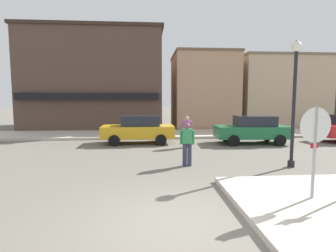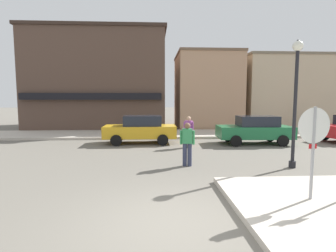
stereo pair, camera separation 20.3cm
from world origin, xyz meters
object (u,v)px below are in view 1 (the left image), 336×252
(stop_sign, at_px, (315,140))
(parked_car_nearest, at_px, (139,129))
(lamp_post, at_px, (295,85))
(pedestrian_crossing_near, at_px, (187,143))
(pedestrian_crossing_far, at_px, (187,131))
(parked_car_second, at_px, (252,129))

(stop_sign, distance_m, parked_car_nearest, 10.05)
(lamp_post, xyz_separation_m, pedestrian_crossing_near, (-3.77, 0.45, -2.09))
(pedestrian_crossing_far, bearing_deg, parked_car_second, 13.50)
(parked_car_nearest, relative_size, pedestrian_crossing_near, 2.50)
(lamp_post, relative_size, pedestrian_crossing_far, 2.82)
(stop_sign, distance_m, pedestrian_crossing_far, 7.76)
(lamp_post, bearing_deg, pedestrian_crossing_near, 173.21)
(parked_car_second, relative_size, pedestrian_crossing_far, 2.52)
(pedestrian_crossing_far, bearing_deg, stop_sign, -76.01)
(stop_sign, xyz_separation_m, pedestrian_crossing_far, (-1.87, 7.51, -0.65))
(parked_car_nearest, xyz_separation_m, pedestrian_crossing_far, (2.52, -1.50, 0.06))
(stop_sign, bearing_deg, parked_car_nearest, 115.97)
(pedestrian_crossing_near, bearing_deg, parked_car_second, 46.87)
(pedestrian_crossing_far, bearing_deg, pedestrian_crossing_near, -98.24)
(parked_car_nearest, bearing_deg, pedestrian_crossing_near, -69.39)
(stop_sign, height_order, pedestrian_crossing_near, stop_sign)
(parked_car_nearest, bearing_deg, pedestrian_crossing_far, -30.85)
(lamp_post, distance_m, parked_car_second, 5.58)
(stop_sign, height_order, parked_car_nearest, stop_sign)
(stop_sign, bearing_deg, parked_car_second, 76.92)
(stop_sign, relative_size, lamp_post, 0.51)
(lamp_post, relative_size, parked_car_second, 1.12)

